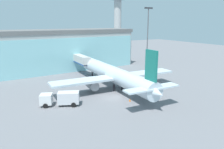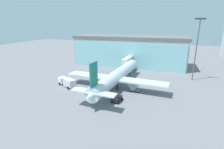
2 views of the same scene
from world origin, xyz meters
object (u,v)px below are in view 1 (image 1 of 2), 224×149
jet_bridge (79,59)px  safety_cone_nose (130,100)px  airplane (114,75)px  catering_truck (61,98)px  apron_light_mast (148,33)px  safety_cone_wingtip (58,96)px  pushback_tug (151,93)px  baggage_cart (139,84)px  control_tower (118,14)px

jet_bridge → safety_cone_nose: 29.22m
airplane → catering_truck: bearing=110.2°
catering_truck → safety_cone_nose: size_ratio=13.73×
jet_bridge → airplane: (1.20, -19.55, -1.08)m
apron_light_mast → safety_cone_wingtip: apron_light_mast is taller
pushback_tug → safety_cone_nose: size_ratio=6.05×
baggage_cart → apron_light_mast: bearing=-129.0°
catering_truck → safety_cone_wingtip: bearing=-73.2°
baggage_cart → pushback_tug: (-2.84, -8.02, 0.47)m
catering_truck → pushback_tug: (17.88, -4.88, -0.49)m
apron_light_mast → baggage_cart: (-16.19, -17.09, -11.51)m
pushback_tug → safety_cone_wingtip: bearing=64.3°
pushback_tug → safety_cone_wingtip: pushback_tug is taller
control_tower → safety_cone_wingtip: control_tower is taller
pushback_tug → safety_cone_nose: (-5.19, 0.16, -0.70)m
jet_bridge → safety_cone_nose: size_ratio=23.88×
apron_light_mast → safety_cone_wingtip: size_ratio=37.21×
catering_truck → baggage_cart: (20.72, 3.14, -0.97)m
safety_cone_nose → safety_cone_wingtip: (-11.99, 9.81, 0.00)m
apron_light_mast → catering_truck: 43.39m
apron_light_mast → safety_cone_nose: apron_light_mast is taller
apron_light_mast → safety_cone_nose: size_ratio=37.21×
control_tower → safety_cone_wingtip: 89.57m
pushback_tug → safety_cone_nose: bearing=92.7°
control_tower → apron_light_mast: 56.14m
airplane → catering_truck: (-14.49, -4.64, -1.92)m
jet_bridge → catering_truck: bearing=152.7°
jet_bridge → safety_cone_wingtip: jet_bridge is taller
jet_bridge → catering_truck: 27.76m
apron_light_mast → airplane: apron_light_mast is taller
catering_truck → safety_cone_nose: catering_truck is taller
control_tower → catering_truck: control_tower is taller
control_tower → apron_light_mast: size_ratio=1.59×
jet_bridge → pushback_tug: 29.64m
apron_light_mast → safety_cone_wingtip: bearing=-157.3°
airplane → catering_truck: size_ratio=4.77×
baggage_cart → safety_cone_wingtip: size_ratio=5.30×
airplane → pushback_tug: 10.39m
catering_truck → safety_cone_nose: 13.60m
apron_light_mast → pushback_tug: apron_light_mast is taller
apron_light_mast → baggage_cart: size_ratio=7.02×
control_tower → jet_bridge: bearing=-132.1°
jet_bridge → safety_cone_wingtip: size_ratio=23.88×
jet_bridge → baggage_cart: jet_bridge is taller
pushback_tug → safety_cone_nose: 5.23m
baggage_cart → control_tower: bearing=-113.0°
safety_cone_nose → safety_cone_wingtip: 15.49m
safety_cone_nose → catering_truck: bearing=159.6°
control_tower → baggage_cart: control_tower is taller
catering_truck → jet_bridge: bearing=-94.1°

